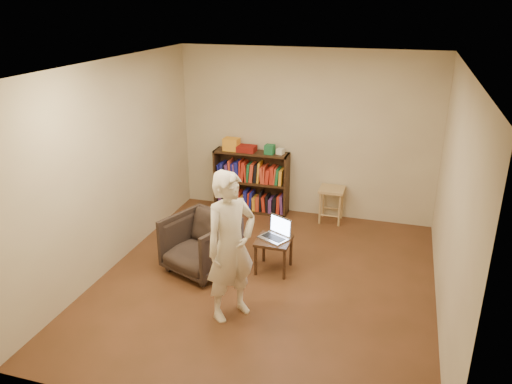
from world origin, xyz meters
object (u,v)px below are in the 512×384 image
(armchair, at_px, (200,244))
(person, at_px, (231,247))
(stool, at_px, (332,195))
(side_table, at_px, (274,245))
(laptop, at_px, (276,233))
(bookshelf, at_px, (252,185))

(armchair, relative_size, person, 0.48)
(stool, relative_size, armchair, 0.69)
(side_table, distance_m, laptop, 0.15)
(side_table, height_order, laptop, laptop)
(bookshelf, distance_m, person, 2.93)
(laptop, height_order, person, person)
(bookshelf, bearing_deg, side_table, -64.57)
(stool, bearing_deg, laptop, -105.29)
(bookshelf, xyz_separation_m, armchair, (-0.04, -2.03, -0.08))
(bookshelf, bearing_deg, laptop, -63.38)
(armchair, relative_size, laptop, 1.84)
(bookshelf, xyz_separation_m, stool, (1.31, -0.06, 0.00))
(armchair, xyz_separation_m, laptop, (0.90, 0.32, 0.13))
(armchair, bearing_deg, stool, 76.54)
(person, bearing_deg, side_table, 25.74)
(armchair, bearing_deg, side_table, 37.28)
(armchair, height_order, laptop, armchair)
(bookshelf, height_order, laptop, bookshelf)
(side_table, distance_m, person, 1.17)
(bookshelf, relative_size, laptop, 2.78)
(side_table, bearing_deg, armchair, -163.79)
(laptop, bearing_deg, side_table, -76.90)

